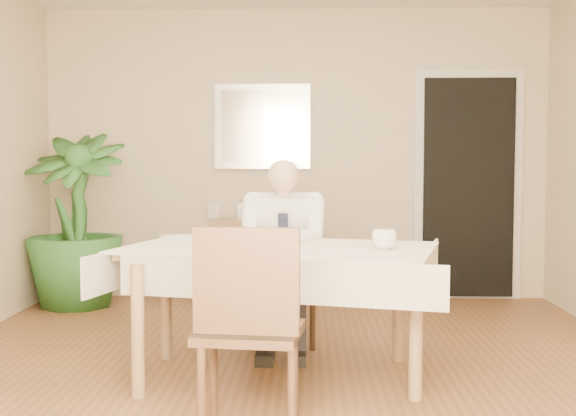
{
  "coord_description": "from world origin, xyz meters",
  "views": [
    {
      "loc": [
        0.13,
        -4.03,
        1.23
      ],
      "look_at": [
        0.0,
        0.35,
        0.95
      ],
      "focal_mm": 45.0,
      "sensor_mm": 36.0,
      "label": 1
    }
  ],
  "objects_px": {
    "sideboard": "(261,260)",
    "chair_far": "(284,262)",
    "seated_man": "(283,245)",
    "potted_palm": "(75,220)",
    "chair_near": "(249,319)",
    "dining_table": "(279,261)",
    "coffee_mug": "(384,240)"
  },
  "relations": [
    {
      "from": "seated_man",
      "to": "sideboard",
      "type": "bearing_deg",
      "value": 98.46
    },
    {
      "from": "seated_man",
      "to": "sideboard",
      "type": "distance_m",
      "value": 1.76
    },
    {
      "from": "chair_far",
      "to": "dining_table",
      "type": "bearing_deg",
      "value": -82.95
    },
    {
      "from": "sideboard",
      "to": "chair_far",
      "type": "bearing_deg",
      "value": -79.77
    },
    {
      "from": "potted_palm",
      "to": "chair_near",
      "type": "bearing_deg",
      "value": -59.59
    },
    {
      "from": "chair_near",
      "to": "sideboard",
      "type": "bearing_deg",
      "value": 98.81
    },
    {
      "from": "sideboard",
      "to": "potted_palm",
      "type": "height_order",
      "value": "potted_palm"
    },
    {
      "from": "coffee_mug",
      "to": "chair_near",
      "type": "bearing_deg",
      "value": -129.2
    },
    {
      "from": "chair_near",
      "to": "coffee_mug",
      "type": "distance_m",
      "value": 1.1
    },
    {
      "from": "chair_near",
      "to": "potted_palm",
      "type": "height_order",
      "value": "potted_palm"
    },
    {
      "from": "seated_man",
      "to": "chair_near",
      "type": "bearing_deg",
      "value": -93.47
    },
    {
      "from": "chair_near",
      "to": "dining_table",
      "type": "bearing_deg",
      "value": 90.3
    },
    {
      "from": "dining_table",
      "to": "chair_near",
      "type": "height_order",
      "value": "chair_near"
    },
    {
      "from": "sideboard",
      "to": "dining_table",
      "type": "bearing_deg",
      "value": -83.64
    },
    {
      "from": "chair_near",
      "to": "sideboard",
      "type": "height_order",
      "value": "chair_near"
    },
    {
      "from": "chair_far",
      "to": "chair_near",
      "type": "distance_m",
      "value": 1.83
    },
    {
      "from": "chair_far",
      "to": "sideboard",
      "type": "bearing_deg",
      "value": 107.22
    },
    {
      "from": "chair_far",
      "to": "sideboard",
      "type": "distance_m",
      "value": 1.45
    },
    {
      "from": "seated_man",
      "to": "potted_palm",
      "type": "height_order",
      "value": "potted_palm"
    },
    {
      "from": "chair_near",
      "to": "coffee_mug",
      "type": "relative_size",
      "value": 7.05
    },
    {
      "from": "chair_far",
      "to": "sideboard",
      "type": "relative_size",
      "value": 1.06
    },
    {
      "from": "dining_table",
      "to": "sideboard",
      "type": "relative_size",
      "value": 2.17
    },
    {
      "from": "chair_far",
      "to": "seated_man",
      "type": "xyz_separation_m",
      "value": [
        0.0,
        -0.29,
        0.15
      ]
    },
    {
      "from": "chair_near",
      "to": "coffee_mug",
      "type": "xyz_separation_m",
      "value": [
        0.67,
        0.83,
        0.27
      ]
    },
    {
      "from": "chair_far",
      "to": "sideboard",
      "type": "height_order",
      "value": "chair_far"
    },
    {
      "from": "dining_table",
      "to": "seated_man",
      "type": "xyz_separation_m",
      "value": [
        0.0,
        0.59,
        0.02
      ]
    },
    {
      "from": "dining_table",
      "to": "potted_palm",
      "type": "relative_size",
      "value": 1.32
    },
    {
      "from": "dining_table",
      "to": "seated_man",
      "type": "bearing_deg",
      "value": 104.27
    },
    {
      "from": "dining_table",
      "to": "coffee_mug",
      "type": "xyz_separation_m",
      "value": [
        0.58,
        -0.11,
        0.14
      ]
    },
    {
      "from": "chair_near",
      "to": "sideboard",
      "type": "relative_size",
      "value": 1.06
    },
    {
      "from": "seated_man",
      "to": "dining_table",
      "type": "bearing_deg",
      "value": -90.0
    },
    {
      "from": "potted_palm",
      "to": "dining_table",
      "type": "bearing_deg",
      "value": -47.71
    }
  ]
}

